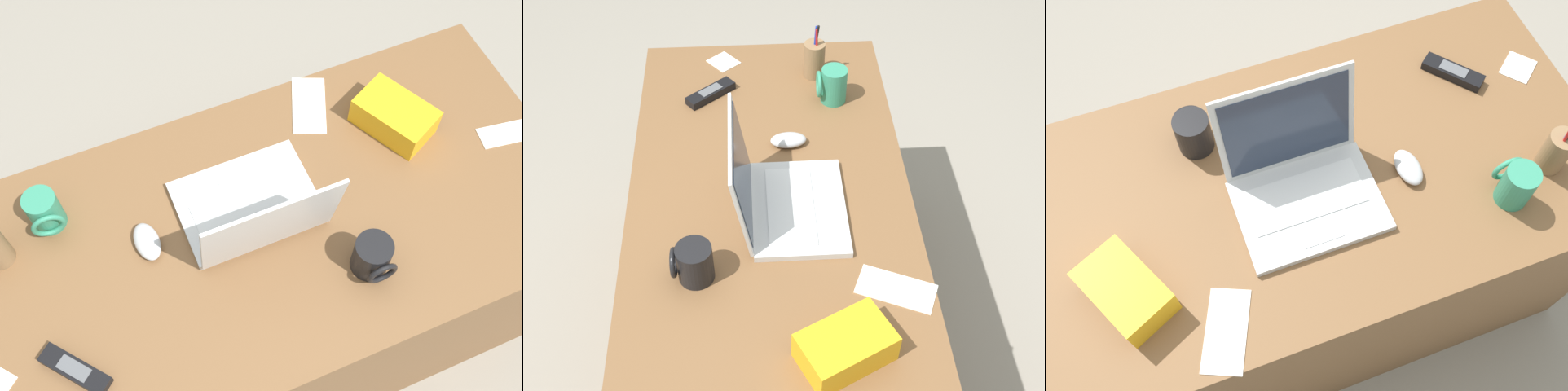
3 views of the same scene
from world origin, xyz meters
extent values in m
plane|color=gray|center=(0.00, 0.00, 0.00)|extent=(6.00, 6.00, 0.00)
cube|color=brown|center=(0.00, 0.00, 0.36)|extent=(1.53, 0.74, 0.73)
cube|color=silver|center=(0.02, -0.07, 0.73)|extent=(0.33, 0.24, 0.02)
cube|color=silver|center=(0.02, -0.05, 0.74)|extent=(0.27, 0.12, 0.00)
cube|color=silver|center=(0.02, -0.14, 0.74)|extent=(0.09, 0.05, 0.00)
cube|color=silver|center=(0.02, 0.07, 0.86)|extent=(0.32, 0.05, 0.25)
cube|color=#283347|center=(0.02, 0.07, 0.87)|extent=(0.29, 0.04, 0.22)
ellipsoid|color=silver|center=(0.27, -0.06, 0.74)|extent=(0.06, 0.10, 0.03)
cylinder|color=#338C6B|center=(0.46, -0.21, 0.78)|extent=(0.08, 0.08, 0.11)
torus|color=#338C6B|center=(0.46, -0.16, 0.79)|extent=(0.08, 0.01, 0.08)
cylinder|color=black|center=(-0.18, 0.18, 0.78)|extent=(0.09, 0.09, 0.10)
torus|color=black|center=(-0.18, 0.23, 0.78)|extent=(0.07, 0.01, 0.07)
cube|color=black|center=(0.50, 0.16, 0.74)|extent=(0.13, 0.15, 0.02)
cube|color=#595B60|center=(0.50, 0.16, 0.75)|extent=(0.07, 0.08, 0.00)
cylinder|color=olive|center=(0.59, -0.16, 0.78)|extent=(0.06, 0.06, 0.11)
cylinder|color=#1933B2|center=(0.59, -0.16, 0.83)|extent=(0.02, 0.01, 0.16)
cylinder|color=black|center=(0.59, -0.16, 0.83)|extent=(0.03, 0.02, 0.16)
cylinder|color=red|center=(0.58, -0.17, 0.82)|extent=(0.01, 0.01, 0.15)
cube|color=#F2AD19|center=(-0.41, -0.14, 0.77)|extent=(0.19, 0.23, 0.08)
cube|color=white|center=(0.67, 0.12, 0.73)|extent=(0.11, 0.11, 0.00)
cube|color=white|center=(-0.24, -0.28, 0.73)|extent=(0.15, 0.20, 0.00)
camera|label=1|loc=(0.28, 0.63, 2.11)|focal=45.17mm
camera|label=2|loc=(-1.17, 0.04, 2.03)|focal=47.43mm
camera|label=3|loc=(-0.20, -0.63, 1.93)|focal=40.56mm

